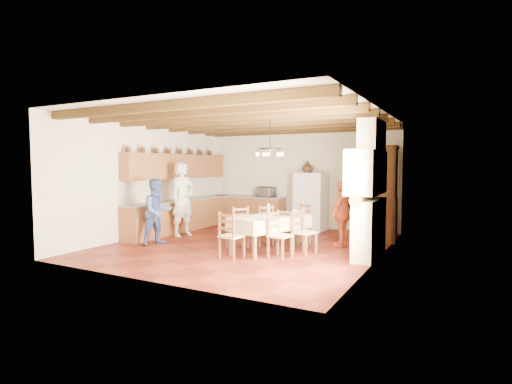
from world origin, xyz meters
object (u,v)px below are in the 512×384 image
chair_right_near (280,235)px  person_woman_blue (157,212)px  person_man (183,199)px  hutch (386,193)px  microwave (266,192)px  chair_left_far (262,225)px  chair_end_far (300,224)px  refrigerator (311,201)px  person_woman_red (342,214)px  chair_right_far (305,231)px  chair_end_near (232,235)px  dining_table (270,220)px  chair_left_near (237,227)px

chair_right_near → person_woman_blue: person_woman_blue is taller
chair_right_near → person_man: (-3.33, 1.09, 0.50)m
hutch → person_woman_blue: (-4.69, -3.19, -0.40)m
hutch → microwave: (-3.71, 0.63, -0.13)m
chair_left_far → chair_end_far: size_ratio=1.00×
refrigerator → person_man: bearing=-135.1°
person_woman_blue → person_woman_red: 4.36m
chair_right_far → chair_right_near: bearing=170.9°
person_woman_red → person_man: bearing=-69.6°
refrigerator → chair_end_near: 4.13m
person_woman_blue → chair_right_near: bearing=-71.8°
chair_left_far → chair_end_far: (0.74, 0.52, 0.00)m
hutch → chair_end_far: size_ratio=2.46×
refrigerator → chair_right_far: 3.16m
dining_table → person_man: size_ratio=1.00×
chair_right_near → chair_right_far: bearing=-17.7°
chair_left_far → person_woman_red: 1.88m
chair_right_near → chair_end_far: (-0.20, 1.58, 0.00)m
dining_table → chair_right_near: 0.76m
chair_left_far → refrigerator: bearing=-152.8°
chair_left_far → microwave: size_ratio=1.74×
refrigerator → person_woman_blue: (-2.49, -3.71, -0.05)m
chair_left_near → person_man: (-2.03, 0.60, 0.50)m
chair_right_far → chair_end_near: 1.60m
chair_left_far → chair_right_far: 1.32m
hutch → chair_left_near: 3.91m
chair_left_near → person_woman_blue: (-1.86, -0.58, 0.31)m
chair_end_near → dining_table: bearing=-101.5°
chair_left_far → person_woman_blue: size_ratio=0.61×
chair_right_far → chair_end_near: (-1.14, -1.12, 0.00)m
refrigerator → chair_end_near: (-0.17, -4.11, -0.35)m
chair_left_far → chair_right_near: same height
refrigerator → chair_left_near: (-0.62, -3.13, -0.35)m
dining_table → person_woman_red: 1.76m
person_woman_red → microwave: bearing=-112.4°
chair_end_near → chair_right_far: bearing=-128.5°
chair_right_near → person_woman_red: size_ratio=0.63×
refrigerator → chair_left_far: (-0.27, -2.55, -0.35)m
hutch → chair_right_near: size_ratio=2.46×
chair_right_near → person_man: person_man is taller
person_woman_red → refrigerator: bearing=-130.6°
person_man → person_woman_blue: 1.21m
chair_right_near → person_woman_blue: 3.18m
chair_right_far → chair_left_far: bearing=86.7°
hutch → chair_right_far: (-1.23, -2.47, -0.70)m
dining_table → microwave: size_ratio=3.57×
chair_end_near → person_woman_blue: bearing=-3.0°
dining_table → person_man: 2.90m
chair_right_near → chair_right_far: same height
chair_left_near → microwave: microwave is taller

